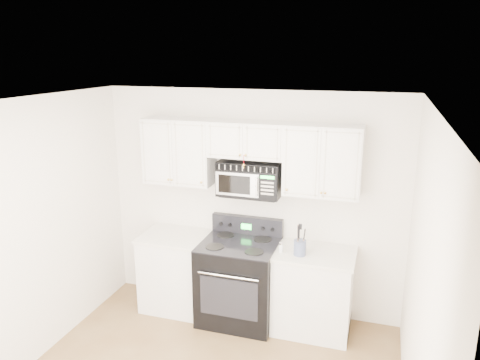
% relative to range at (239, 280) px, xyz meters
% --- Properties ---
extents(room, '(3.51, 3.51, 2.61)m').
position_rel_range_xyz_m(room, '(0.04, -1.39, 0.82)').
color(room, brown).
rests_on(room, ground).
extents(base_cabinet_left, '(0.86, 0.65, 0.92)m').
position_rel_range_xyz_m(base_cabinet_left, '(-0.76, 0.04, -0.06)').
color(base_cabinet_left, silver).
rests_on(base_cabinet_left, ground).
extents(base_cabinet_right, '(0.86, 0.65, 0.92)m').
position_rel_range_xyz_m(base_cabinet_right, '(0.84, 0.04, -0.06)').
color(base_cabinet_right, silver).
rests_on(base_cabinet_right, ground).
extents(range, '(0.85, 0.77, 1.14)m').
position_rel_range_xyz_m(range, '(0.00, 0.00, 0.00)').
color(range, black).
rests_on(range, ground).
extents(upper_cabinets, '(2.44, 0.37, 0.75)m').
position_rel_range_xyz_m(upper_cabinets, '(0.04, 0.19, 1.45)').
color(upper_cabinets, silver).
rests_on(upper_cabinets, ground).
extents(microwave, '(0.70, 0.40, 0.38)m').
position_rel_range_xyz_m(microwave, '(0.07, 0.18, 1.16)').
color(microwave, black).
rests_on(microwave, ground).
extents(utensil_crock, '(0.13, 0.13, 0.35)m').
position_rel_range_xyz_m(utensil_crock, '(0.69, -0.07, 0.53)').
color(utensil_crock, '#4C5576').
rests_on(utensil_crock, base_cabinet_right).
extents(shaker_salt, '(0.05, 0.05, 0.11)m').
position_rel_range_xyz_m(shaker_salt, '(0.49, -0.06, 0.49)').
color(shaker_salt, silver).
rests_on(shaker_salt, base_cabinet_right).
extents(shaker_pepper, '(0.04, 0.04, 0.10)m').
position_rel_range_xyz_m(shaker_pepper, '(0.66, -0.06, 0.49)').
color(shaker_pepper, silver).
rests_on(shaker_pepper, base_cabinet_right).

